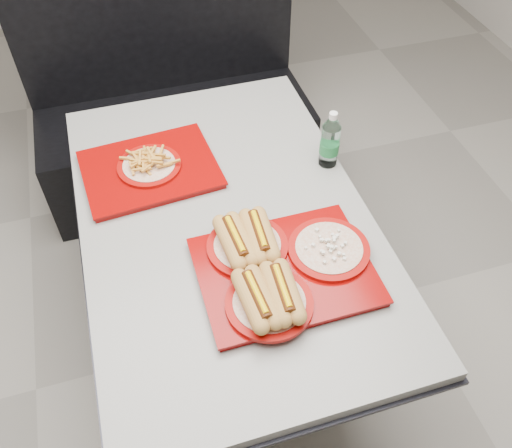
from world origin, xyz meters
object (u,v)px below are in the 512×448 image
object	(u,v)px
booth_bench	(172,109)
tray_far	(150,167)
water_bottle	(330,142)
diner_table	(227,249)
tray_near	(278,267)

from	to	relation	value
booth_bench	tray_far	xyz separation A→B (m)	(-0.19, -0.82, 0.37)
tray_far	water_bottle	distance (m)	0.62
booth_bench	water_bottle	bearing A→B (deg)	-66.78
diner_table	water_bottle	world-z (taller)	water_bottle
water_bottle	tray_far	bearing A→B (deg)	167.81
booth_bench	water_bottle	xyz separation A→B (m)	(0.41, -0.95, 0.44)
booth_bench	water_bottle	world-z (taller)	booth_bench
diner_table	booth_bench	xyz separation A→B (m)	(0.00, 1.09, -0.18)
booth_bench	water_bottle	size ratio (longest dim) A/B	6.37
tray_near	water_bottle	size ratio (longest dim) A/B	2.42
tray_far	water_bottle	world-z (taller)	water_bottle
diner_table	booth_bench	size ratio (longest dim) A/B	1.05
booth_bench	tray_near	xyz separation A→B (m)	(0.09, -1.36, 0.39)
booth_bench	tray_far	distance (m)	0.92
tray_near	water_bottle	world-z (taller)	water_bottle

